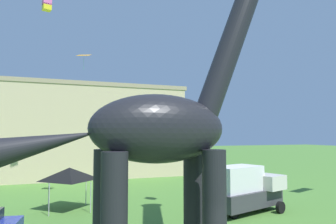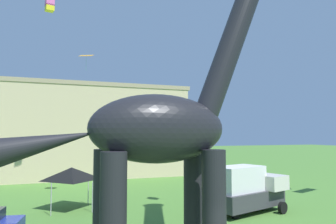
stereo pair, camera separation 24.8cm
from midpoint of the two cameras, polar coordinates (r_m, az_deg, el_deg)
dinosaur_sculpture at (r=14.69m, az=-2.34°, el=-2.98°), size 14.97×3.17×15.65m
parked_box_truck at (r=23.41m, az=13.23°, el=-13.09°), size 5.97×3.65×3.20m
festival_canopy_tent at (r=24.52m, az=-17.43°, el=-10.48°), size 3.15×3.15×3.00m
kite_far_left at (r=25.26m, az=0.36°, el=-6.88°), size 0.85×0.85×0.87m
kite_high_right at (r=31.60m, az=-20.98°, el=17.37°), size 0.84×0.84×0.99m
kite_drifting at (r=27.83m, az=-14.99°, el=9.72°), size 1.34×1.19×1.42m
background_building_block at (r=42.68m, az=-14.25°, el=-3.24°), size 24.30×8.29×11.66m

